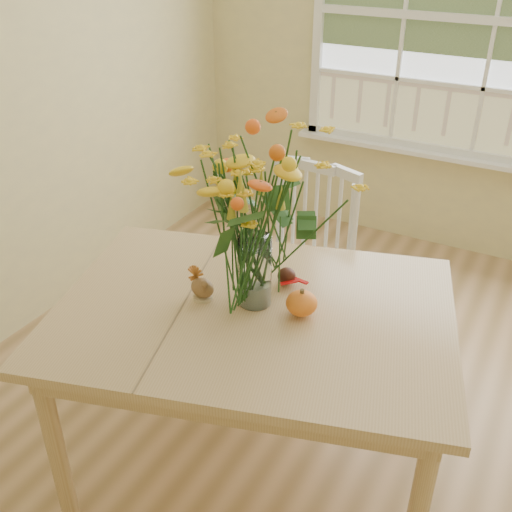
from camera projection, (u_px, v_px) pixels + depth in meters
The scene contains 9 objects.
floor at pixel (338, 468), 2.62m from camera, with size 4.00×4.50×0.01m, color #9D794C.
wall_back at pixel (491, 55), 3.65m from camera, with size 4.00×0.02×2.70m, color beige.
window at pixel (496, 24), 3.53m from camera, with size 2.42×0.12×1.74m.
dining_table at pixel (254, 328), 2.32m from camera, with size 1.74×1.44×0.80m.
windsor_chair at pixel (305, 256), 3.08m from camera, with size 0.50×0.48×1.02m.
flower_vase at pixel (255, 203), 2.10m from camera, with size 0.59×0.59×0.70m.
pumpkin at pixel (302, 304), 2.22m from camera, with size 0.12×0.12×0.09m, color orange.
turkey_figurine at pixel (202, 288), 2.31m from camera, with size 0.10×0.08×0.12m.
dark_gourd at pixel (287, 276), 2.41m from camera, with size 0.13×0.08×0.07m.
Camera 1 is at (0.55, -1.76, 2.11)m, focal length 42.00 mm.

